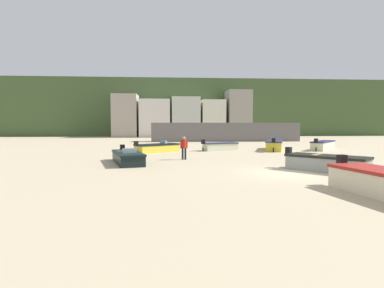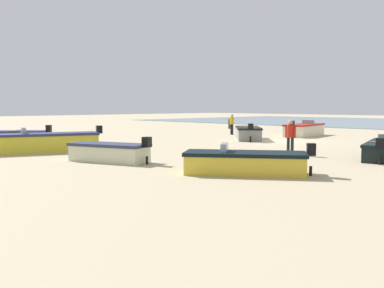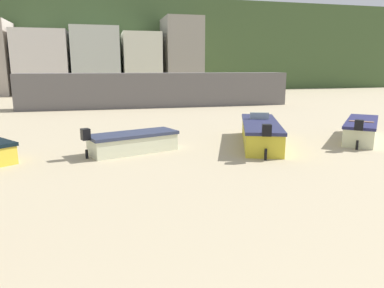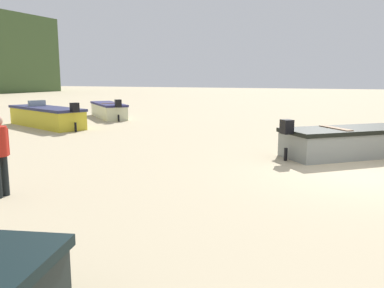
% 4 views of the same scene
% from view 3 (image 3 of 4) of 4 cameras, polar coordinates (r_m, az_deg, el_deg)
% --- Properties ---
extents(headland_hill, '(90.00, 32.00, 12.32)m').
position_cam_3_polar(headland_hill, '(65.79, -12.38, 14.37)').
color(headland_hill, '#405730').
rests_on(headland_hill, ground).
extents(harbor_pier, '(21.74, 2.40, 2.74)m').
position_cam_3_polar(harbor_pier, '(30.09, -5.29, 8.53)').
color(harbor_pier, '#645F5E').
rests_on(harbor_pier, ground).
extents(townhouse_centre, '(5.95, 5.36, 7.41)m').
position_cam_3_polar(townhouse_centre, '(46.84, -22.54, 11.79)').
color(townhouse_centre, silver).
rests_on(townhouse_centre, ground).
extents(townhouse_centre_right, '(5.53, 6.54, 7.88)m').
position_cam_3_polar(townhouse_centre_right, '(46.97, -14.91, 12.58)').
color(townhouse_centre_right, beige).
rests_on(townhouse_centre_right, ground).
extents(townhouse_right, '(4.56, 6.43, 7.34)m').
position_cam_3_polar(townhouse_right, '(47.17, -8.08, 12.52)').
color(townhouse_right, silver).
rests_on(townhouse_right, ground).
extents(townhouse_far_right, '(4.58, 6.37, 9.32)m').
position_cam_3_polar(townhouse_far_right, '(47.99, -1.72, 13.80)').
color(townhouse_far_right, gray).
rests_on(townhouse_far_right, ground).
extents(boat_yellow_2, '(3.18, 5.47, 1.27)m').
position_cam_3_polar(boat_yellow_2, '(15.46, 10.76, 1.76)').
color(boat_yellow_2, gold).
rests_on(boat_yellow_2, ground).
extents(boat_cream_4, '(3.97, 4.25, 1.18)m').
position_cam_3_polar(boat_cream_4, '(17.94, 25.21, 2.08)').
color(boat_cream_4, beige).
rests_on(boat_cream_4, ground).
extents(boat_cream_5, '(3.69, 2.31, 1.08)m').
position_cam_3_polar(boat_cream_5, '(13.92, -9.36, 0.28)').
color(boat_cream_5, beige).
rests_on(boat_cream_5, ground).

